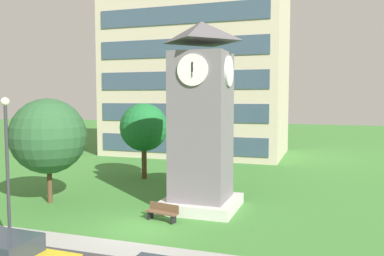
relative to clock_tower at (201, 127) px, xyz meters
The scene contains 9 objects.
ground_plane 6.53m from the clock_tower, 113.07° to the right, with size 160.00×160.00×0.00m, color #3D7A33.
kerb_strip 8.44m from the clock_tower, 104.70° to the right, with size 120.00×1.60×0.01m, color #9E9E99.
office_building 24.20m from the clock_tower, 108.38° to the left, with size 19.15×11.21×25.60m.
clock_tower is the anchor object (origin of this frame).
park_bench 5.20m from the clock_tower, 113.77° to the right, with size 1.86×0.87×0.88m.
street_lamp 10.02m from the clock_tower, 129.24° to the right, with size 0.36×0.36×6.31m.
tree_streetside 9.20m from the clock_tower, 169.93° to the right, with size 4.48×4.48×6.26m.
tree_by_building 9.48m from the clock_tower, 135.24° to the left, with size 3.71×3.71×5.87m.
tree_near_tower 4.40m from the clock_tower, 105.53° to the left, with size 2.85×2.85×5.26m.
Camera 1 is at (8.34, -17.05, 6.31)m, focal length 37.30 mm.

